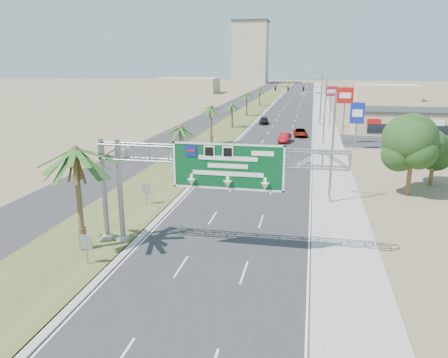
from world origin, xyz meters
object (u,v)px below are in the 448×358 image
pole_sign_red_near (345,99)px  pole_sign_blue (357,115)px  palm_near (75,151)px  sign_gantry (206,163)px  store_building (405,122)px  car_mid_lane (285,138)px  car_far (264,121)px  car_right_lane (300,133)px  car_left_lane (230,176)px  signal_mast (310,101)px  pole_sign_red_far (331,95)px

pole_sign_red_near → pole_sign_blue: (1.55, -4.17, -1.91)m
palm_near → sign_gantry: bearing=13.3°
store_building → car_mid_lane: store_building is taller
palm_near → car_far: bearing=85.4°
car_right_lane → car_left_lane: bearing=-106.5°
car_left_lane → pole_sign_red_near: 29.52m
store_building → pole_sign_red_near: 18.52m
signal_mast → pole_sign_red_far: pole_sign_red_far is taller
pole_sign_blue → pole_sign_red_near: bearing=110.4°
car_right_lane → pole_sign_red_near: pole_sign_red_near is taller
pole_sign_red_near → car_far: bearing=125.6°
store_building → car_mid_lane: (-20.50, -13.67, -1.28)m
palm_near → car_left_lane: 20.74m
car_right_lane → car_mid_lane: bearing=-115.7°
car_right_lane → signal_mast: bearing=79.1°
signal_mast → sign_gantry: bearing=-95.7°
store_building → car_mid_lane: 24.67m
sign_gantry → store_building: 60.77m
palm_near → car_left_lane: (6.60, 18.68, -6.14)m
car_left_lane → pole_sign_blue: size_ratio=0.66×
car_mid_lane → palm_near: bearing=-98.7°
palm_near → store_building: bearing=61.7°
signal_mast → store_building: bearing=-19.5°
pole_sign_blue → car_right_lane: bearing=128.7°
pole_sign_red_near → pole_sign_blue: bearing=-69.6°
car_left_lane → pole_sign_blue: bearing=54.6°
store_building → car_left_lane: size_ratio=3.89×
pole_sign_red_far → car_left_lane: bearing=-105.2°
pole_sign_red_near → car_left_lane: bearing=-116.8°
pole_sign_red_far → car_far: bearing=166.1°
sign_gantry → pole_sign_red_far: bearing=80.4°
palm_near → signal_mast: (14.37, 63.97, -2.08)m
pole_sign_blue → pole_sign_red_far: bearing=98.0°
car_left_lane → car_mid_lane: bearing=79.5°
sign_gantry → pole_sign_blue: 40.51m
store_building → car_far: (-26.05, 6.67, -1.34)m
car_left_lane → pole_sign_red_near: bearing=61.8°
car_far → car_mid_lane: bearing=-78.6°
store_building → pole_sign_red_near: bearing=-130.5°
car_right_lane → car_far: bearing=113.8°
pole_sign_red_far → signal_mast: bearing=146.4°
store_building → car_right_lane: (-18.20, -7.54, -1.35)m
car_right_lane → pole_sign_red_near: bearing=-47.4°
palm_near → pole_sign_blue: size_ratio=1.19×
pole_sign_blue → signal_mast: bearing=106.0°
car_left_lane → signal_mast: bearing=78.8°
car_right_lane → car_far: 16.24m
car_right_lane → pole_sign_blue: bearing=-56.4°
pole_sign_blue → pole_sign_red_far: (-2.96, 21.16, 1.33)m
pole_sign_red_far → sign_gantry: bearing=-99.6°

